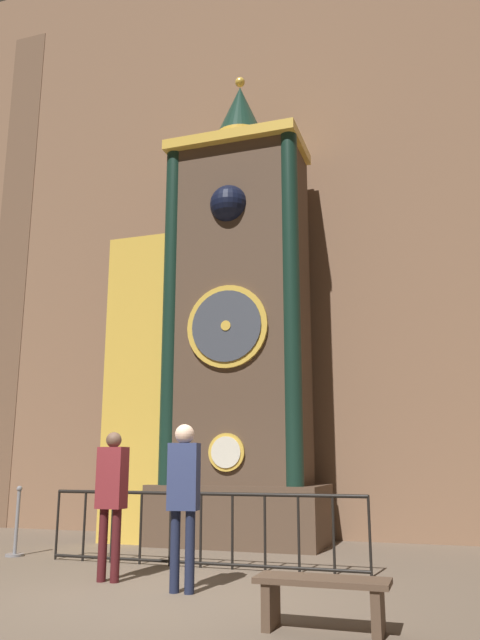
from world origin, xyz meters
name	(u,v)px	position (x,y,z in m)	size (l,w,h in m)	color
ground_plane	(149,597)	(0.00, 0.00, 0.00)	(28.00, 28.00, 0.00)	brown
cathedral_back_wall	(272,202)	(-0.09, 5.60, 6.87)	(24.00, 0.32, 13.75)	#846047
clock_tower	(219,337)	(-0.82, 4.32, 3.70)	(4.01, 1.80, 9.13)	brown
railing_fence	(201,525)	(-0.18, 1.93, 0.55)	(4.66, 0.05, 1.00)	black
visitor_near	(112,490)	(-0.85, 0.61, 1.07)	(0.34, 0.22, 1.78)	#461518
visitor_far	(184,488)	(0.26, 0.29, 1.12)	(0.37, 0.27, 1.84)	#1B213A
stanchion_post	(16,533)	(-3.28, 2.02, 0.34)	(0.28, 0.28, 1.05)	gray
visitor_bench	(323,594)	(2.05, -0.80, 0.31)	(1.16, 0.40, 0.44)	brown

